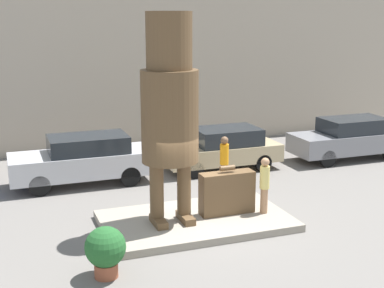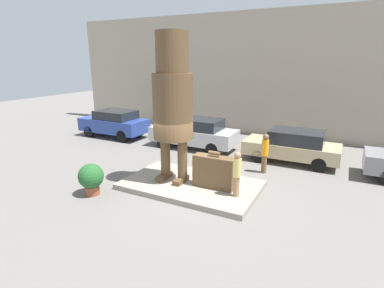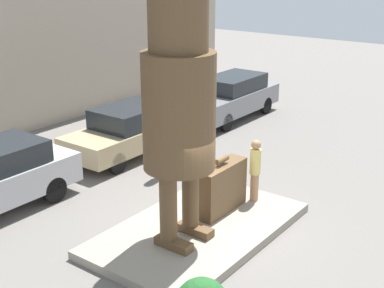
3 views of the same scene
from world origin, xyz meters
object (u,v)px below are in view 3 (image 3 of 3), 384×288
statue_figure (179,95)px  worker_hivis (161,145)px  parked_car_grey (231,96)px  parked_car_tan (129,130)px  tourist (255,168)px  giant_suitcase (221,188)px

statue_figure → worker_hivis: 4.65m
statue_figure → parked_car_grey: size_ratio=1.17×
statue_figure → parked_car_tan: statue_figure is taller
statue_figure → tourist: bearing=-6.2°
statue_figure → worker_hivis: statue_figure is taller
tourist → parked_car_tan: tourist is taller
parked_car_tan → worker_hivis: bearing=67.8°
worker_hivis → tourist: bearing=-92.9°
tourist → parked_car_tan: size_ratio=0.37×
statue_figure → tourist: statue_figure is taller
giant_suitcase → parked_car_grey: 8.44m
statue_figure → giant_suitcase: statue_figure is taller
tourist → parked_car_grey: tourist is taller
parked_car_tan → worker_hivis: (-0.81, -1.98, 0.13)m
parked_car_grey → giant_suitcase: bearing=31.3°
statue_figure → parked_car_grey: 10.22m
parked_car_tan → worker_hivis: size_ratio=2.51×
tourist → parked_car_grey: bearing=37.1°
giant_suitcase → worker_hivis: (1.13, 2.78, 0.14)m
giant_suitcase → parked_car_grey: size_ratio=0.33×
parked_car_grey → parked_car_tan: bearing=-4.0°
statue_figure → worker_hivis: bearing=45.6°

